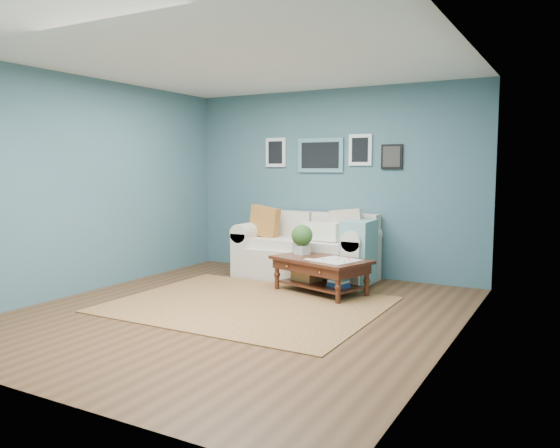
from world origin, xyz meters
The scene contains 4 objects.
room_shell centered at (0.00, 0.06, 1.36)m, with size 5.00×5.02×2.70m.
area_rug centered at (-0.09, 0.32, 0.01)m, with size 2.96×2.37×0.01m, color brown.
loveseat centered at (-0.09, 2.03, 0.42)m, with size 2.01×0.91×1.03m.
coffee_table centered at (0.34, 1.29, 0.37)m, with size 1.34×1.02×0.83m.
Camera 1 is at (3.21, -4.87, 1.58)m, focal length 35.00 mm.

